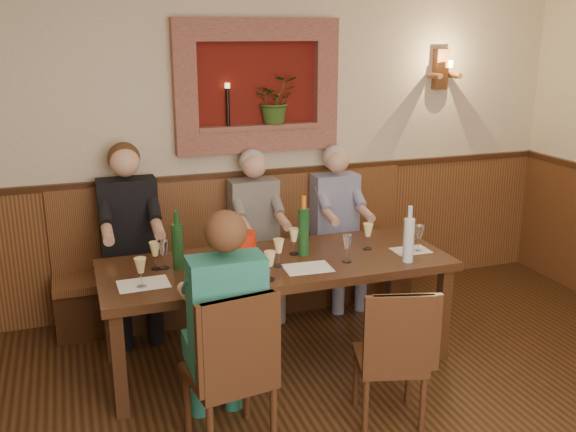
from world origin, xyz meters
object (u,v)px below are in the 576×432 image
Objects in this scene: chair_near_left at (231,401)px; person_bench_mid at (257,248)px; bench at (242,272)px; person_bench_left at (132,255)px; person_bench_right at (338,239)px; wine_bottle_green_b at (178,245)px; person_chair_front at (225,347)px; dining_table at (277,271)px; spittoon_bucket at (242,248)px; chair_near_right at (389,382)px; water_bottle at (409,239)px; wine_bottle_green_a at (304,230)px.

person_bench_mid is at bearing 60.50° from chair_near_left.
person_bench_left is at bearing -173.20° from bench.
chair_near_left is at bearing -129.03° from person_bench_right.
wine_bottle_green_b reaches higher than chair_near_left.
person_chair_front is at bearing -108.10° from bench.
spittoon_bucket reaches higher than dining_table.
chair_near_right is 1.02m from water_bottle.
person_chair_front reaches higher than chair_near_left.
person_bench_right is 3.43× the size of water_bottle.
person_bench_right is (0.73, 0.00, -0.00)m from person_bench_mid.
chair_near_left is 0.96m from chair_near_right.
bench is (0.00, 0.94, -0.35)m from dining_table.
dining_table is 0.31m from spittoon_bucket.
chair_near_right is 1.02m from person_chair_front.
spittoon_bucket is 0.43m from wine_bottle_green_b.
dining_table is 1.11m from chair_near_left.
person_bench_mid reaches higher than chair_near_left.
spittoon_bucket is at bearing 138.97° from chair_near_right.
bench is 2.03× the size of person_bench_left.
person_bench_left is at bearing 146.94° from water_bottle.
person_bench_left is 1.73m from person_bench_right.
wine_bottle_green_b is at bearing 165.92° from water_bottle.
chair_near_left is at bearing -109.59° from spittoon_bucket.
dining_table is at bearing -5.00° from spittoon_bucket.
chair_near_left is 1.38m from wine_bottle_green_a.
chair_near_left is 1.86m from person_bench_mid.
chair_near_right is 1.61m from wine_bottle_green_b.
person_bench_right is at bearing 0.03° from person_bench_mid.
water_bottle is (0.02, -1.14, 0.35)m from person_bench_right.
person_bench_right reaches higher than dining_table.
water_bottle is at bearing -33.06° from person_bench_left.
spittoon_bucket is 0.52× the size of wine_bottle_green_a.
person_bench_mid is at bearing 0.20° from person_bench_left.
person_bench_left is 6.63× the size of spittoon_bucket.
water_bottle is (1.51, -0.38, -0.00)m from wine_bottle_green_b.
dining_table is 0.97m from person_chair_front.
wine_bottle_green_a is (1.12, -0.77, 0.32)m from person_bench_left.
spittoon_bucket is at bearing -7.41° from wine_bottle_green_b.
person_chair_front is 3.25× the size of wine_bottle_green_a.
person_bench_left is 1.01m from person_bench_mid.
person_chair_front is 1.53m from water_bottle.
person_bench_left is at bearing -179.87° from person_bench_right.
chair_near_left is 0.72× the size of person_bench_right.
chair_near_left reaches higher than chair_near_right.
chair_near_left reaches higher than dining_table.
person_bench_left is 1.40m from wine_bottle_green_a.
bench is 1.09m from wine_bottle_green_a.
person_bench_left reaches higher than spittoon_bucket.
dining_table is at bearing -163.40° from wine_bottle_green_a.
person_bench_right is (1.39, 1.71, 0.27)m from chair_near_left.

